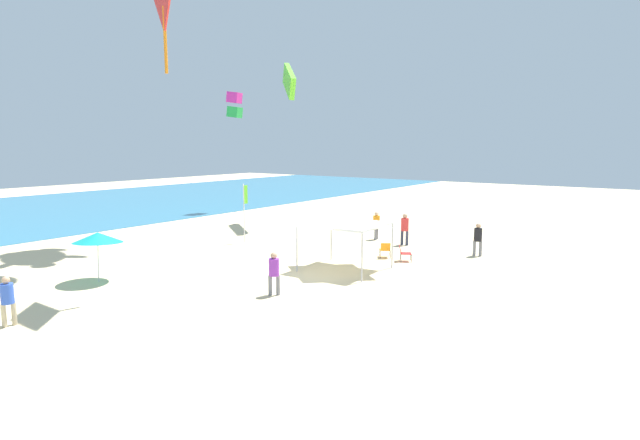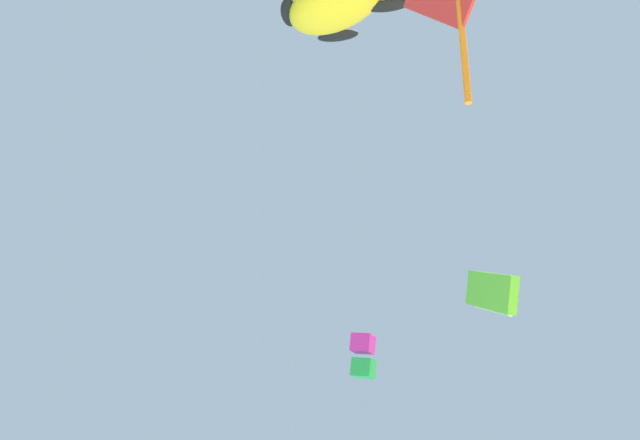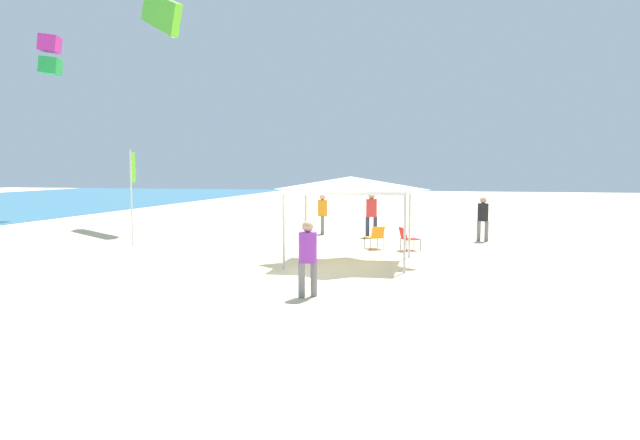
% 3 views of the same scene
% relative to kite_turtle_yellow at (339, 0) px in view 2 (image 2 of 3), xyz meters
% --- Properties ---
extents(kite_turtle_yellow, '(4.98, 5.39, 2.40)m').
position_rel_kite_turtle_yellow_xyz_m(kite_turtle_yellow, '(0.00, 0.00, 0.00)').
color(kite_turtle_yellow, yellow).
extents(kite_parafoil_lime, '(3.89, 4.00, 3.13)m').
position_rel_kite_turtle_yellow_xyz_m(kite_parafoil_lime, '(8.65, -1.16, -9.71)').
color(kite_parafoil_lime, '#66D82D').
extents(kite_box_magenta, '(1.27, 1.34, 2.23)m').
position_rel_kite_turtle_yellow_xyz_m(kite_box_magenta, '(11.44, 7.15, -10.86)').
color(kite_box_magenta, '#E02D9E').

